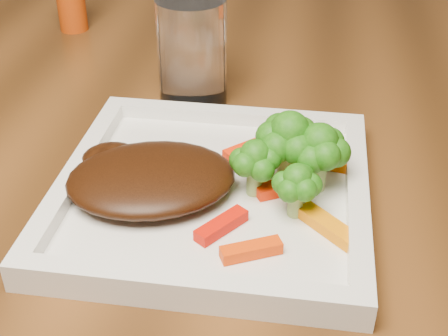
# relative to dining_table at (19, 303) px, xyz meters

# --- Properties ---
(dining_table) EXTENTS (1.60, 0.90, 0.75)m
(dining_table) POSITION_rel_dining_table_xyz_m (0.00, 0.00, 0.00)
(dining_table) COLOR #5D3515
(dining_table) RESTS_ON floor
(plate) EXTENTS (0.27, 0.27, 0.01)m
(plate) POSITION_rel_dining_table_xyz_m (0.34, -0.19, 0.38)
(plate) COLOR white
(plate) RESTS_ON dining_table
(steak) EXTENTS (0.18, 0.15, 0.03)m
(steak) POSITION_rel_dining_table_xyz_m (0.29, -0.20, 0.40)
(steak) COLOR #341707
(steak) RESTS_ON plate
(broccoli_0) EXTENTS (0.07, 0.07, 0.07)m
(broccoli_0) POSITION_rel_dining_table_xyz_m (0.40, -0.16, 0.42)
(broccoli_0) COLOR #2A6A11
(broccoli_0) RESTS_ON plate
(broccoli_1) EXTENTS (0.08, 0.08, 0.06)m
(broccoli_1) POSITION_rel_dining_table_xyz_m (0.43, -0.17, 0.42)
(broccoli_1) COLOR #216811
(broccoli_1) RESTS_ON plate
(broccoli_2) EXTENTS (0.06, 0.06, 0.06)m
(broccoli_2) POSITION_rel_dining_table_xyz_m (0.41, -0.21, 0.42)
(broccoli_2) COLOR #197012
(broccoli_2) RESTS_ON plate
(broccoli_3) EXTENTS (0.05, 0.05, 0.06)m
(broccoli_3) POSITION_rel_dining_table_xyz_m (0.38, -0.19, 0.42)
(broccoli_3) COLOR #2A6E12
(broccoli_3) RESTS_ON plate
(carrot_0) EXTENTS (0.05, 0.03, 0.01)m
(carrot_0) POSITION_rel_dining_table_xyz_m (0.38, -0.27, 0.39)
(carrot_0) COLOR #EC3B03
(carrot_0) RESTS_ON plate
(carrot_1) EXTENTS (0.05, 0.05, 0.01)m
(carrot_1) POSITION_rel_dining_table_xyz_m (0.44, -0.23, 0.39)
(carrot_1) COLOR orange
(carrot_1) RESTS_ON plate
(carrot_2) EXTENTS (0.04, 0.05, 0.01)m
(carrot_2) POSITION_rel_dining_table_xyz_m (0.36, -0.24, 0.39)
(carrot_2) COLOR red
(carrot_2) RESTS_ON plate
(carrot_3) EXTENTS (0.06, 0.03, 0.01)m
(carrot_3) POSITION_rel_dining_table_xyz_m (0.44, -0.13, 0.39)
(carrot_3) COLOR #D15603
(carrot_3) RESTS_ON plate
(carrot_4) EXTENTS (0.05, 0.04, 0.01)m
(carrot_4) POSITION_rel_dining_table_xyz_m (0.36, -0.12, 0.39)
(carrot_4) COLOR #FF2A04
(carrot_4) RESTS_ON plate
(carrot_6) EXTENTS (0.06, 0.04, 0.01)m
(carrot_6) POSITION_rel_dining_table_xyz_m (0.40, -0.18, 0.39)
(carrot_6) COLOR #F42603
(carrot_6) RESTS_ON plate
(drinking_glass) EXTENTS (0.08, 0.08, 0.12)m
(drinking_glass) POSITION_rel_dining_table_xyz_m (0.29, 0.00, 0.44)
(drinking_glass) COLOR white
(drinking_glass) RESTS_ON dining_table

